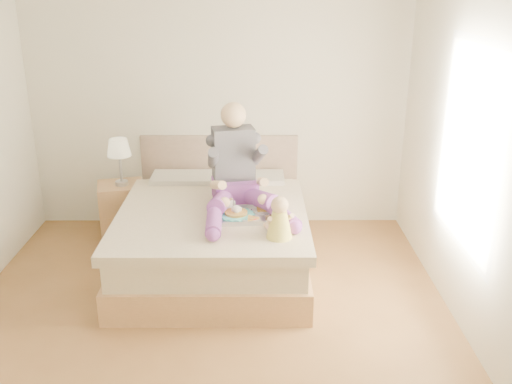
{
  "coord_description": "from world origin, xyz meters",
  "views": [
    {
      "loc": [
        0.38,
        -3.88,
        2.56
      ],
      "look_at": [
        0.4,
        0.97,
        0.76
      ],
      "focal_mm": 40.0,
      "sensor_mm": 36.0,
      "label": 1
    }
  ],
  "objects_px": {
    "nightstand": "(122,209)",
    "tray": "(248,213)",
    "baby": "(279,221)",
    "adult": "(237,176)",
    "bed": "(214,232)"
  },
  "relations": [
    {
      "from": "nightstand",
      "to": "adult",
      "type": "height_order",
      "value": "adult"
    },
    {
      "from": "tray",
      "to": "baby",
      "type": "relative_size",
      "value": 1.53
    },
    {
      "from": "adult",
      "to": "tray",
      "type": "bearing_deg",
      "value": -83.77
    },
    {
      "from": "nightstand",
      "to": "baby",
      "type": "relative_size",
      "value": 1.61
    },
    {
      "from": "adult",
      "to": "baby",
      "type": "height_order",
      "value": "adult"
    },
    {
      "from": "baby",
      "to": "adult",
      "type": "bearing_deg",
      "value": 95.84
    },
    {
      "from": "nightstand",
      "to": "baby",
      "type": "height_order",
      "value": "baby"
    },
    {
      "from": "tray",
      "to": "nightstand",
      "type": "bearing_deg",
      "value": 139.49
    },
    {
      "from": "bed",
      "to": "baby",
      "type": "xyz_separation_m",
      "value": [
        0.58,
        -0.75,
        0.44
      ]
    },
    {
      "from": "nightstand",
      "to": "baby",
      "type": "xyz_separation_m",
      "value": [
        1.6,
        -1.4,
        0.47
      ]
    },
    {
      "from": "adult",
      "to": "nightstand",
      "type": "bearing_deg",
      "value": 139.7
    },
    {
      "from": "tray",
      "to": "baby",
      "type": "distance_m",
      "value": 0.51
    },
    {
      "from": "adult",
      "to": "baby",
      "type": "relative_size",
      "value": 3.45
    },
    {
      "from": "bed",
      "to": "nightstand",
      "type": "distance_m",
      "value": 1.21
    },
    {
      "from": "nightstand",
      "to": "tray",
      "type": "distance_m",
      "value": 1.7
    }
  ]
}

